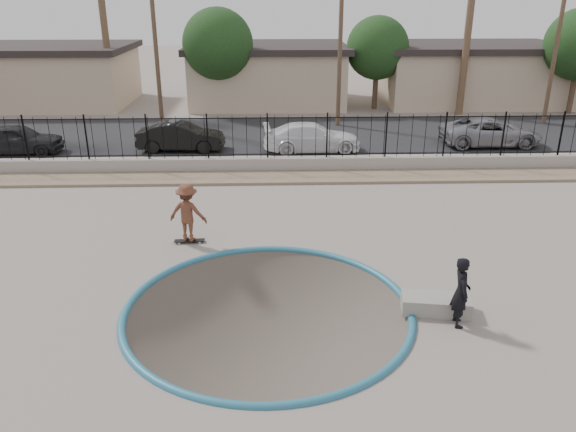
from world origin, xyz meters
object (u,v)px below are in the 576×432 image
at_px(car_d, 490,132).
at_px(car_c, 312,137).
at_px(skateboard, 190,241).
at_px(concrete_ledge, 436,304).
at_px(skater, 188,215).
at_px(videographer, 461,292).
at_px(car_b, 181,137).
at_px(car_a, 17,139).

bearing_deg(car_d, car_c, 94.67).
xyz_separation_m(skateboard, concrete_ledge, (6.40, -4.21, 0.14)).
bearing_deg(skater, car_d, -127.75).
distance_m(videographer, concrete_ledge, 0.92).
xyz_separation_m(car_b, car_c, (6.26, -0.32, -0.01)).
relative_size(car_a, car_d, 0.84).
distance_m(car_c, car_d, 8.94).
height_order(car_a, car_c, car_a).
relative_size(skater, car_b, 0.43).
bearing_deg(car_a, car_c, -90.80).
bearing_deg(videographer, car_b, 32.93).
bearing_deg(car_c, car_d, -89.12).
xyz_separation_m(videographer, car_c, (-2.25, 15.17, -0.14)).
bearing_deg(concrete_ledge, videographer, -57.08).
bearing_deg(videographer, car_c, 12.60).
distance_m(skater, concrete_ledge, 7.69).
bearing_deg(car_b, car_c, -91.01).
height_order(skater, skateboard, skater).
bearing_deg(skateboard, car_c, 63.15).
bearing_deg(videographer, car_a, 50.85).
bearing_deg(skateboard, concrete_ledge, -36.79).
bearing_deg(concrete_ledge, skateboard, 146.66).
xyz_separation_m(car_a, car_c, (13.85, 0.00, -0.03)).
distance_m(concrete_ledge, car_b, 17.03).
distance_m(car_a, car_c, 13.85).
distance_m(videographer, car_c, 15.34).
bearing_deg(skater, skateboard, 120.83).
bearing_deg(car_d, skateboard, 129.47).
bearing_deg(car_b, car_a, 94.39).
height_order(car_a, car_b, car_a).
distance_m(skater, skateboard, 0.83).
distance_m(skater, car_c, 11.34).
bearing_deg(videographer, concrete_ledge, 37.07).
bearing_deg(skateboard, car_a, 128.48).
relative_size(videographer, car_a, 0.41).
height_order(concrete_ledge, car_a, car_a).
bearing_deg(skateboard, skater, 104.99).
xyz_separation_m(concrete_ledge, car_b, (-8.15, 14.94, 0.51)).
bearing_deg(skater, videographer, 157.21).
xyz_separation_m(car_a, car_d, (22.75, 0.79, -0.02)).
bearing_deg(car_b, videographer, -149.27).
bearing_deg(car_a, car_d, -88.82).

